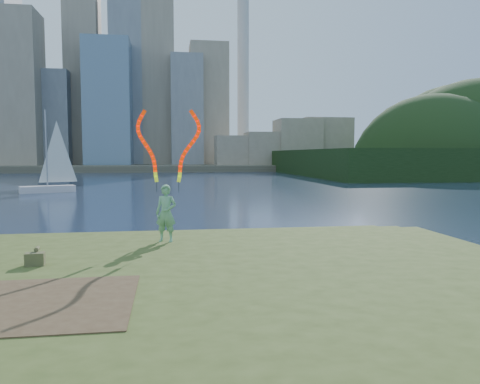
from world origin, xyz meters
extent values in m
plane|color=#192640|center=(0.00, 0.00, 0.00)|extent=(320.00, 320.00, 0.00)
cube|color=#3B4B1B|center=(0.00, -2.50, 0.15)|extent=(20.00, 18.00, 0.30)
cube|color=#3B4B1B|center=(0.00, -2.20, 0.40)|extent=(17.00, 15.00, 0.30)
cube|color=#3B4B1B|center=(0.00, -2.00, 0.65)|extent=(14.00, 12.00, 0.30)
cube|color=#47331E|center=(-2.20, -3.20, 0.81)|extent=(3.20, 3.00, 0.02)
cube|color=#4E4939|center=(0.00, 95.00, 0.60)|extent=(320.00, 40.00, 1.20)
cylinder|color=silver|center=(18.00, 102.00, 30.20)|extent=(2.80, 2.80, 58.00)
imported|color=#137924|center=(-0.09, 2.02, 1.60)|extent=(0.67, 0.54, 1.61)
cylinder|color=black|center=(-0.34, 2.21, 2.33)|extent=(0.02, 0.02, 0.30)
cylinder|color=black|center=(0.27, 2.01, 2.33)|extent=(0.02, 0.02, 0.30)
cube|color=#414624|center=(-2.93, -0.42, 0.94)|extent=(0.42, 0.30, 0.28)
cylinder|color=#414624|center=(-2.93, -0.23, 1.13)|extent=(0.12, 0.27, 0.09)
cube|color=silver|center=(-10.30, 30.86, 0.26)|extent=(4.61, 2.92, 0.62)
cylinder|color=gray|center=(-10.30, 30.86, 3.70)|extent=(0.12, 0.12, 6.69)
camera|label=1|loc=(0.00, -11.11, 3.23)|focal=35.00mm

